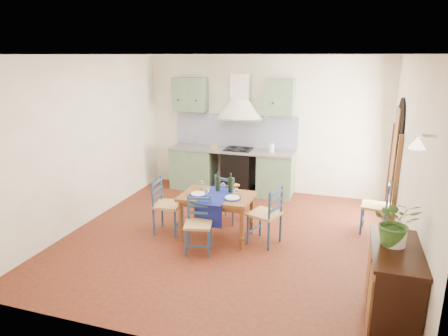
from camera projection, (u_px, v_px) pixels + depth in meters
The scene contains 13 objects.
floor at pixel (228, 237), 6.35m from camera, with size 5.00×5.00×0.00m, color #3F1B0D.
back_wall at pixel (239, 142), 8.30m from camera, with size 5.00×0.96×2.80m.
right_wall at pixel (406, 165), 5.52m from camera, with size 0.26×5.00×2.80m.
left_wall at pixel (86, 141), 6.70m from camera, with size 0.04×5.00×2.80m, color white.
ceiling at pixel (228, 54), 5.59m from camera, with size 5.00×5.00×0.01m, color white.
dining_table at pixel (217, 200), 6.21m from camera, with size 1.11×0.83×1.02m.
chair_near at pixel (198, 224), 5.80m from camera, with size 0.46×0.46×0.82m.
chair_far at pixel (229, 197), 6.85m from camera, with size 0.48×0.48×0.86m.
chair_left at pixel (166, 205), 6.44m from camera, with size 0.45×0.45×0.90m.
chair_right at pixel (266, 215), 6.03m from camera, with size 0.54×0.54×0.91m.
chair_spare at pixel (377, 207), 6.41m from camera, with size 0.45×0.45×0.87m.
sideboard at pixel (393, 286), 4.09m from camera, with size 0.50×1.05×0.94m.
potted_plant at pixel (396, 222), 4.00m from camera, with size 0.44×0.38×0.49m, color #386325.
Camera 1 is at (1.70, -5.56, 2.79)m, focal length 32.00 mm.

